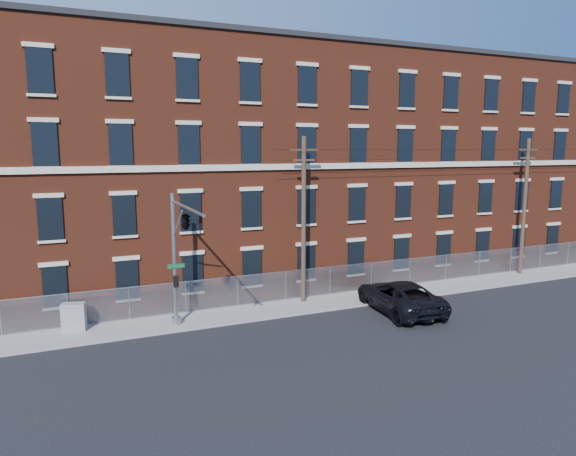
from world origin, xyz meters
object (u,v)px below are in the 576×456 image
(utility_pole_near, at_px, (304,217))
(pickup_truck, at_px, (399,296))
(traffic_signal_mast, at_px, (183,233))
(utility_cabinet, at_px, (74,317))

(utility_pole_near, distance_m, pickup_truck, 7.28)
(pickup_truck, bearing_deg, utility_pole_near, -34.30)
(pickup_truck, bearing_deg, traffic_signal_mast, 4.25)
(traffic_signal_mast, xyz_separation_m, pickup_truck, (12.43, -0.28, -4.48))
(pickup_truck, bearing_deg, utility_cabinet, -6.45)
(utility_pole_near, relative_size, pickup_truck, 1.54)
(traffic_signal_mast, bearing_deg, utility_pole_near, 23.14)
(traffic_signal_mast, relative_size, utility_cabinet, 4.83)
(utility_pole_near, xyz_separation_m, utility_cabinet, (-13.02, 0.01, -4.49))
(pickup_truck, xyz_separation_m, utility_cabinet, (-17.45, 3.71, -0.06))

